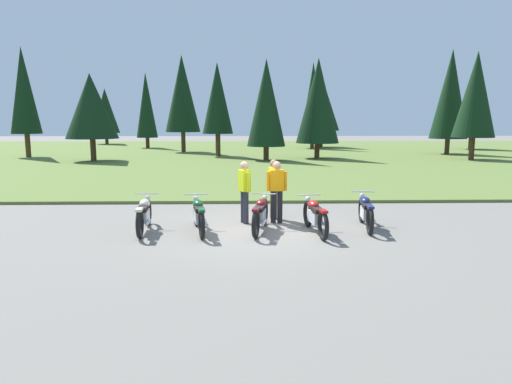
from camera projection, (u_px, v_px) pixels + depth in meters
ground_plane at (257, 231)px, 11.51m from camera, size 140.00×140.00×0.00m
grass_moorland at (248, 154)px, 37.03m from camera, size 80.00×44.00×0.10m
forest_treeline at (278, 101)px, 37.73m from camera, size 39.43×24.99×8.18m
motorcycle_cream at (144, 214)px, 11.42m from camera, size 0.62×2.10×0.88m
motorcycle_british_green at (199, 215)px, 11.36m from camera, size 0.70×2.08×0.88m
motorcycle_maroon at (261, 214)px, 11.44m from camera, size 0.67×2.08×0.88m
motorcycle_red at (315, 216)px, 11.25m from camera, size 0.62×2.10×0.88m
motorcycle_navy at (366, 211)px, 11.78m from camera, size 0.62×2.10×0.88m
rider_checking_bike at (245, 188)px, 12.27m from camera, size 0.35×0.51×1.67m
rider_near_row_end at (274, 185)px, 12.87m from camera, size 0.31×0.53×1.67m
rider_in_hivis_vest at (277, 188)px, 12.30m from camera, size 0.55×0.24×1.67m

